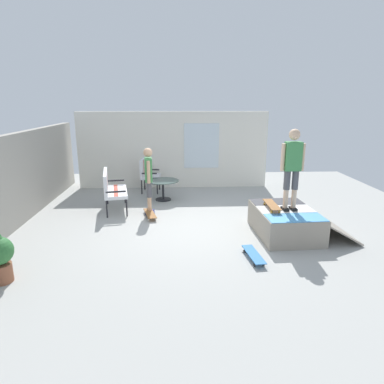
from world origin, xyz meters
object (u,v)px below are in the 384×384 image
Objects in this scene: skate_ramp at (286,222)px; person_watching at (149,176)px; skateboard_spare at (254,255)px; skateboard_on_ramp at (272,205)px; person_skater at (292,164)px; skateboard_by_bench at (150,214)px; patio_table at (163,186)px; patio_bench at (111,187)px; patio_chair_near_house at (147,172)px.

skate_ramp is 1.20× the size of person_watching.
skateboard_on_ramp reaches higher than skateboard_spare.
skateboard_spare is (-1.07, 0.95, -1.43)m from person_skater.
skateboard_by_bench and skateboard_spare have the same top height.
patio_table is 4.02m from person_skater.
skateboard_on_ramp is (-2.68, -2.36, 0.24)m from patio_table.
patio_table is at bearing -10.36° from skateboard_by_bench.
patio_bench is 1.57m from patio_table.
patio_chair_near_house is 1.09m from patio_table.
person_skater reaches higher than skateboard_on_ramp.
skateboard_spare is at bearing -142.73° from person_watching.
skateboard_by_bench is 1.03× the size of skateboard_on_ramp.
skate_ramp is 2.19× the size of patio_table.
skateboard_on_ramp is at bearing -27.67° from skateboard_spare.
skate_ramp is 3.20m from skateboard_by_bench.
patio_bench is 1.62× the size of skateboard_spare.
person_watching is at bearing 165.61° from patio_table.
patio_bench is at bearing 63.74° from skateboard_on_ramp.
patio_bench is at bearing 45.64° from skateboard_spare.
skateboard_spare is (-2.38, -2.02, 0.00)m from skateboard_by_bench.
patio_table is (-0.93, -0.53, -0.21)m from patio_chair_near_house.
patio_bench is 1.28m from skateboard_by_bench.
patio_table is at bearing -14.39° from person_watching.
skate_ramp is at bearing 10.05° from person_skater.
skate_ramp is at bearing -138.47° from patio_chair_near_house.
person_skater reaches higher than skate_ramp.
skateboard_by_bench is at bearing 169.64° from patio_table.
person_skater is 2.01× the size of skateboard_spare.
patio_bench is 1.48× the size of patio_table.
patio_chair_near_house is at bearing 41.53° from skate_ramp.
skateboard_by_bench is 3.12m from skateboard_spare.
person_watching is at bearing 5.36° from skateboard_by_bench.
patio_table is at bearing 24.48° from skateboard_spare.
patio_chair_near_house is 2.46m from skateboard_by_bench.
skateboard_by_bench is at bearing 66.21° from person_skater.
patio_bench is at bearing 65.39° from skate_ramp.
patio_chair_near_house is 2.12m from person_watching.
skate_ramp is 3.42m from person_watching.
skate_ramp is 1.19× the size of person_skater.
patio_bench is at bearing 64.61° from person_skater.
person_watching is 2.05× the size of skateboard_on_ramp.
skateboard_on_ramp is (-1.52, -2.66, -0.30)m from person_watching.
skateboard_on_ramp is (0.09, 0.33, -0.87)m from person_skater.
patio_table is at bearing -150.40° from patio_chair_near_house.
patio_chair_near_house is 4.99m from person_skater.
person_skater is 3.54m from skateboard_by_bench.
skateboard_on_ramp is at bearing 86.61° from skate_ramp.
person_skater reaches higher than patio_chair_near_house.
skateboard_spare is (-2.69, -2.05, -0.86)m from person_watching.
skateboard_on_ramp is at bearing -114.82° from skateboard_by_bench.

